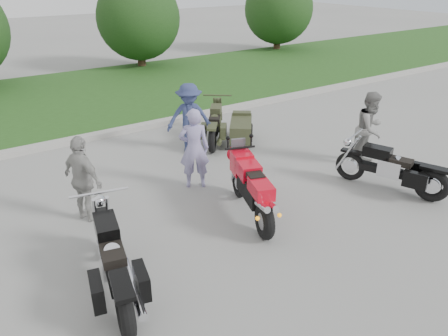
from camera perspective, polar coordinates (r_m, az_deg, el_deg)
ground at (r=7.80m, az=4.20°, el=-8.07°), size 80.00×80.00×0.00m
curb at (r=12.54m, az=-13.00°, el=4.82°), size 60.00×0.30×0.15m
grass_strip at (r=16.33m, az=-18.60°, el=8.77°), size 60.00×8.00×0.14m
tree_mid_right at (r=20.39m, az=-11.12°, el=18.66°), size 3.60×3.60×4.00m
tree_far_right at (r=24.70m, az=7.14°, el=19.92°), size 3.60×3.60×4.00m
sportbike_red at (r=7.90m, az=3.64°, el=-2.53°), size 0.91×2.11×1.04m
cruiser_left at (r=6.33m, az=-14.14°, el=-12.20°), size 0.71×2.49×0.97m
cruiser_right at (r=9.52m, az=21.40°, el=-0.35°), size 0.99×2.22×0.89m
cruiser_sidecar at (r=11.42m, az=0.81°, el=5.27°), size 1.85×2.08×0.87m
person_stripe at (r=8.93m, az=-3.92°, el=2.54°), size 0.74×0.65×1.70m
person_grey at (r=10.56m, az=18.53°, el=4.88°), size 0.94×0.79×1.72m
person_denim at (r=10.78m, az=-4.54°, el=6.52°), size 1.28×1.08×1.72m
person_back at (r=8.12m, az=-17.92°, el=-1.41°), size 0.69×1.02×1.61m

